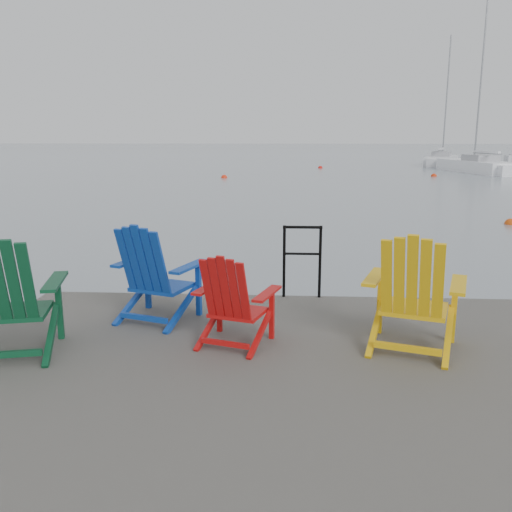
# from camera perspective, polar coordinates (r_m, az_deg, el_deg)

# --- Properties ---
(ground) EXTENTS (400.00, 400.00, 0.00)m
(ground) POSITION_cam_1_polar(r_m,az_deg,el_deg) (4.73, 2.18, -18.75)
(ground) COLOR gray
(ground) RESTS_ON ground
(dock) EXTENTS (6.00, 5.00, 1.40)m
(dock) POSITION_cam_1_polar(r_m,az_deg,el_deg) (4.56, 2.22, -15.01)
(dock) COLOR #2D2A28
(dock) RESTS_ON ground
(handrail) EXTENTS (0.48, 0.04, 0.90)m
(handrail) POSITION_cam_1_polar(r_m,az_deg,el_deg) (6.65, 4.88, 0.16)
(handrail) COLOR black
(handrail) RESTS_ON dock
(chair_green) EXTENTS (1.03, 0.98, 1.13)m
(chair_green) POSITION_cam_1_polar(r_m,az_deg,el_deg) (5.32, -24.62, -3.81)
(chair_green) COLOR #0A3C22
(chair_green) RESTS_ON dock
(chair_blue) EXTENTS (1.01, 0.97, 1.06)m
(chair_blue) POSITION_cam_1_polar(r_m,az_deg,el_deg) (5.87, -10.62, -1.73)
(chair_blue) COLOR #0E3793
(chair_blue) RESTS_ON dock
(chair_red) EXTENTS (0.85, 0.81, 0.90)m
(chair_red) POSITION_cam_1_polar(r_m,az_deg,el_deg) (5.11, -2.42, -4.60)
(chair_red) COLOR #B00D0C
(chair_red) RESTS_ON dock
(chair_yellow) EXTENTS (1.06, 1.01, 1.12)m
(chair_yellow) POSITION_cam_1_polar(r_m,az_deg,el_deg) (5.16, 16.25, -3.69)
(chair_yellow) COLOR #E0A90C
(chair_yellow) RESTS_ON dock
(sailboat_near) EXTENTS (3.47, 8.87, 11.89)m
(sailboat_near) POSITION_cam_1_polar(r_m,az_deg,el_deg) (42.04, 22.22, 8.67)
(sailboat_near) COLOR white
(sailboat_near) RESTS_ON ground
(sailboat_mid) EXTENTS (4.84, 8.31, 11.21)m
(sailboat_mid) POSITION_cam_1_polar(r_m,az_deg,el_deg) (51.18, 18.94, 9.43)
(sailboat_mid) COLOR silver
(sailboat_mid) RESTS_ON ground
(buoy_a) EXTENTS (0.33, 0.33, 0.33)m
(buoy_a) POSITION_cam_1_polar(r_m,az_deg,el_deg) (17.17, 25.19, 3.04)
(buoy_a) COLOR #C4440B
(buoy_a) RESTS_ON ground
(buoy_b) EXTENTS (0.38, 0.38, 0.38)m
(buoy_b) POSITION_cam_1_polar(r_m,az_deg,el_deg) (33.47, -3.37, 8.21)
(buoy_b) COLOR red
(buoy_b) RESTS_ON ground
(buoy_c) EXTENTS (0.37, 0.37, 0.37)m
(buoy_c) POSITION_cam_1_polar(r_m,az_deg,el_deg) (36.42, 18.21, 7.96)
(buoy_c) COLOR red
(buoy_c) RESTS_ON ground
(buoy_d) EXTENTS (0.37, 0.37, 0.37)m
(buoy_d) POSITION_cam_1_polar(r_m,az_deg,el_deg) (44.19, 6.79, 9.17)
(buoy_d) COLOR red
(buoy_d) RESTS_ON ground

